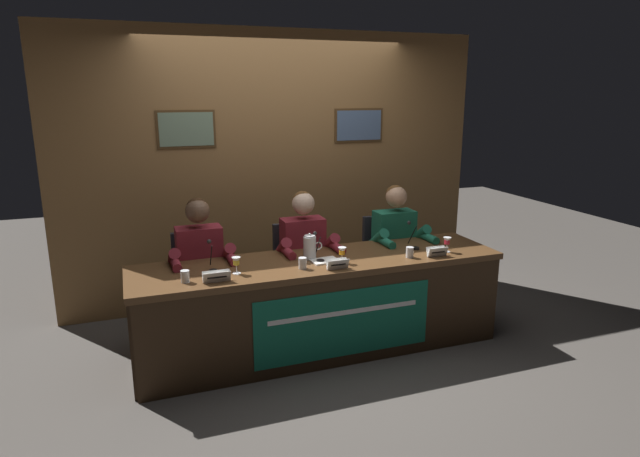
{
  "coord_description": "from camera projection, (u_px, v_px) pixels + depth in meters",
  "views": [
    {
      "loc": [
        -1.39,
        -3.8,
        2.04
      ],
      "look_at": [
        0.0,
        0.0,
        1.01
      ],
      "focal_mm": 30.34,
      "sensor_mm": 36.0,
      "label": 1
    }
  ],
  "objects": [
    {
      "name": "nameplate_center",
      "position": [
        337.0,
        264.0,
        4.0
      ],
      "size": [
        0.16,
        0.06,
        0.08
      ],
      "color": "white",
      "rests_on": "conference_table"
    },
    {
      "name": "panelist_center",
      "position": [
        306.0,
        252.0,
        4.57
      ],
      "size": [
        0.51,
        0.48,
        1.23
      ],
      "color": "black",
      "rests_on": "ground_plane"
    },
    {
      "name": "water_pitcher_central",
      "position": [
        310.0,
        247.0,
        4.23
      ],
      "size": [
        0.15,
        0.1,
        0.21
      ],
      "color": "silver",
      "rests_on": "conference_table"
    },
    {
      "name": "panelist_left",
      "position": [
        201.0,
        263.0,
        4.28
      ],
      "size": [
        0.51,
        0.48,
        1.23
      ],
      "color": "black",
      "rests_on": "ground_plane"
    },
    {
      "name": "wall_back_panelled",
      "position": [
        276.0,
        169.0,
        5.23
      ],
      "size": [
        4.12,
        0.14,
        2.6
      ],
      "color": "brown",
      "rests_on": "ground_plane"
    },
    {
      "name": "nameplate_left",
      "position": [
        217.0,
        277.0,
        3.73
      ],
      "size": [
        0.19,
        0.06,
        0.08
      ],
      "color": "white",
      "rests_on": "conference_table"
    },
    {
      "name": "document_stack_center",
      "position": [
        325.0,
        261.0,
        4.19
      ],
      "size": [
        0.22,
        0.17,
        0.01
      ],
      "color": "white",
      "rests_on": "conference_table"
    },
    {
      "name": "chair_center",
      "position": [
        299.0,
        276.0,
        4.82
      ],
      "size": [
        0.44,
        0.45,
        0.9
      ],
      "color": "black",
      "rests_on": "ground_plane"
    },
    {
      "name": "chair_right",
      "position": [
        387.0,
        266.0,
        5.11
      ],
      "size": [
        0.44,
        0.45,
        0.9
      ],
      "color": "black",
      "rests_on": "ground_plane"
    },
    {
      "name": "juice_glass_center",
      "position": [
        342.0,
        252.0,
        4.13
      ],
      "size": [
        0.06,
        0.06,
        0.12
      ],
      "color": "white",
      "rests_on": "conference_table"
    },
    {
      "name": "microphone_left",
      "position": [
        212.0,
        261.0,
        3.96
      ],
      "size": [
        0.06,
        0.17,
        0.22
      ],
      "color": "black",
      "rests_on": "conference_table"
    },
    {
      "name": "juice_glass_right",
      "position": [
        447.0,
        242.0,
        4.42
      ],
      "size": [
        0.06,
        0.06,
        0.12
      ],
      "color": "white",
      "rests_on": "conference_table"
    },
    {
      "name": "conference_table",
      "position": [
        325.0,
        293.0,
        4.21
      ],
      "size": [
        2.92,
        0.73,
        0.76
      ],
      "color": "brown",
      "rests_on": "ground_plane"
    },
    {
      "name": "panelist_right",
      "position": [
        398.0,
        243.0,
        4.86
      ],
      "size": [
        0.51,
        0.48,
        1.23
      ],
      "color": "black",
      "rests_on": "ground_plane"
    },
    {
      "name": "nameplate_right",
      "position": [
        437.0,
        252.0,
        4.31
      ],
      "size": [
        0.17,
        0.06,
        0.08
      ],
      "color": "white",
      "rests_on": "conference_table"
    },
    {
      "name": "chair_left",
      "position": [
        200.0,
        288.0,
        4.53
      ],
      "size": [
        0.44,
        0.45,
        0.9
      ],
      "color": "black",
      "rests_on": "ground_plane"
    },
    {
      "name": "water_cup_center",
      "position": [
        303.0,
        264.0,
        4.01
      ],
      "size": [
        0.06,
        0.06,
        0.08
      ],
      "color": "silver",
      "rests_on": "conference_table"
    },
    {
      "name": "microphone_center",
      "position": [
        319.0,
        252.0,
        4.19
      ],
      "size": [
        0.06,
        0.17,
        0.22
      ],
      "color": "black",
      "rests_on": "conference_table"
    },
    {
      "name": "water_cup_left",
      "position": [
        185.0,
        277.0,
        3.72
      ],
      "size": [
        0.06,
        0.06,
        0.08
      ],
      "color": "silver",
      "rests_on": "conference_table"
    },
    {
      "name": "juice_glass_left",
      "position": [
        236.0,
        262.0,
        3.89
      ],
      "size": [
        0.06,
        0.06,
        0.12
      ],
      "color": "white",
      "rests_on": "conference_table"
    },
    {
      "name": "ground_plane",
      "position": [
        320.0,
        347.0,
        4.43
      ],
      "size": [
        12.0,
        12.0,
        0.0
      ],
      "primitive_type": "plane",
      "color": "#4C4742"
    },
    {
      "name": "microphone_right",
      "position": [
        413.0,
        240.0,
        4.53
      ],
      "size": [
        0.06,
        0.17,
        0.22
      ],
      "color": "black",
      "rests_on": "conference_table"
    },
    {
      "name": "water_cup_right",
      "position": [
        410.0,
        253.0,
        4.28
      ],
      "size": [
        0.06,
        0.06,
        0.08
      ],
      "color": "silver",
      "rests_on": "conference_table"
    }
  ]
}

